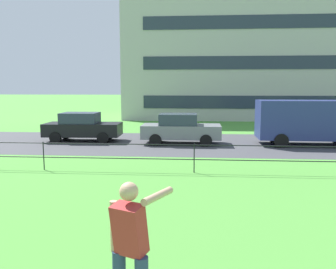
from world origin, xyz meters
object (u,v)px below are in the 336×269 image
object	(u,v)px
car_grey_far_left	(181,129)
apartment_building_background	(257,48)
person_thrower	(130,250)
car_black_right	(83,127)
panel_van_left	(309,120)

from	to	relation	value
car_grey_far_left	apartment_building_background	world-z (taller)	apartment_building_background
person_thrower	car_black_right	world-z (taller)	person_thrower
car_grey_far_left	apartment_building_background	size ratio (longest dim) A/B	0.16
panel_van_left	person_thrower	bearing A→B (deg)	-114.59
car_black_right	panel_van_left	bearing A→B (deg)	-2.18
person_thrower	car_grey_far_left	size ratio (longest dim) A/B	0.44
person_thrower	panel_van_left	bearing A→B (deg)	65.41
car_black_right	car_grey_far_left	distance (m)	5.32
person_thrower	apartment_building_background	size ratio (longest dim) A/B	0.07
car_grey_far_left	person_thrower	bearing A→B (deg)	-90.00
car_grey_far_left	panel_van_left	world-z (taller)	panel_van_left
person_thrower	car_black_right	xyz separation A→B (m)	(-5.30, 14.42, -0.19)
car_black_right	apartment_building_background	distance (m)	22.40
panel_van_left	apartment_building_background	bearing A→B (deg)	88.86
car_grey_far_left	panel_van_left	size ratio (longest dim) A/B	0.80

